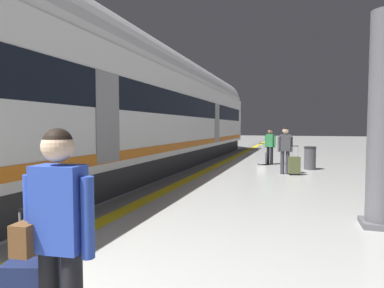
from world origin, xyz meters
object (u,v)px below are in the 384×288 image
object	(u,v)px
passenger_near	(285,147)
passenger_mid	(270,144)
suitcase_near	(294,165)
platform_pillar	(382,125)
suitcase_mid	(262,158)
traveller_foreground	(57,231)
high_speed_train	(143,105)
waste_bin	(310,158)

from	to	relation	value
passenger_near	passenger_mid	size ratio (longest dim) A/B	1.04
suitcase_near	platform_pillar	bearing A→B (deg)	-75.85
suitcase_mid	platform_pillar	xyz separation A→B (m)	(2.79, -8.22, 1.41)
traveller_foreground	platform_pillar	size ratio (longest dim) A/B	0.47
high_speed_train	traveller_foreground	distance (m)	9.88
high_speed_train	waste_bin	distance (m)	6.83
passenger_near	passenger_mid	world-z (taller)	passenger_near
passenger_near	platform_pillar	size ratio (longest dim) A/B	0.46
passenger_near	waste_bin	size ratio (longest dim) A/B	1.84
suitcase_near	suitcase_mid	size ratio (longest dim) A/B	1.07
traveller_foreground	high_speed_train	bearing A→B (deg)	113.52
high_speed_train	traveller_foreground	size ratio (longest dim) A/B	17.64
high_speed_train	suitcase_mid	bearing A→B (deg)	41.19
platform_pillar	high_speed_train	bearing A→B (deg)	145.40
high_speed_train	passenger_near	bearing A→B (deg)	11.10
passenger_mid	platform_pillar	distance (m)	8.85
passenger_mid	suitcase_mid	size ratio (longest dim) A/B	1.66
waste_bin	high_speed_train	bearing A→B (deg)	-156.76
suitcase_near	waste_bin	xyz separation A→B (m)	(0.58, 1.69, 0.11)
passenger_near	suitcase_near	distance (m)	0.71
suitcase_near	passenger_mid	size ratio (longest dim) A/B	0.65
suitcase_near	waste_bin	size ratio (longest dim) A/B	1.14
passenger_near	traveller_foreground	bearing A→B (deg)	-96.83
suitcase_mid	passenger_near	bearing A→B (deg)	-67.23
high_speed_train	traveller_foreground	xyz separation A→B (m)	(3.90, -8.95, -1.52)
passenger_near	suitcase_mid	xyz separation A→B (m)	(-1.06, 2.53, -0.65)
passenger_near	suitcase_mid	bearing A→B (deg)	112.77
suitcase_near	platform_pillar	world-z (taller)	platform_pillar
traveller_foreground	platform_pillar	world-z (taller)	platform_pillar
suitcase_near	passenger_mid	distance (m)	3.12
passenger_mid	suitcase_mid	distance (m)	0.73
suitcase_mid	platform_pillar	world-z (taller)	platform_pillar
high_speed_train	platform_pillar	bearing A→B (deg)	-34.60
platform_pillar	traveller_foreground	bearing A→B (deg)	-124.48
waste_bin	passenger_near	bearing A→B (deg)	-119.78
passenger_near	waste_bin	world-z (taller)	passenger_near
traveller_foreground	suitcase_mid	xyz separation A→B (m)	(0.13, 12.47, -0.66)
traveller_foreground	passenger_mid	world-z (taller)	traveller_foreground
passenger_near	passenger_mid	distance (m)	2.86
suitcase_near	platform_pillar	size ratio (longest dim) A/B	0.29
suitcase_mid	high_speed_train	bearing A→B (deg)	-138.81
suitcase_near	passenger_mid	bearing A→B (deg)	110.22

